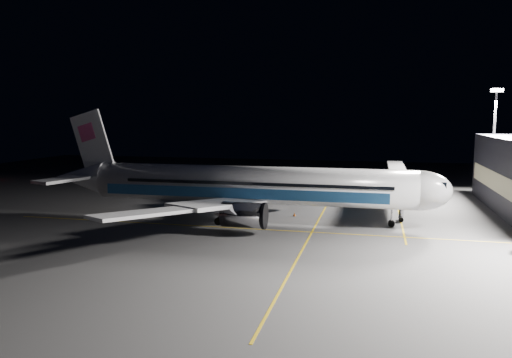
{
  "coord_description": "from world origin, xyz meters",
  "views": [
    {
      "loc": [
        17.96,
        -71.62,
        15.76
      ],
      "look_at": [
        0.45,
        1.47,
        6.0
      ],
      "focal_mm": 35.0,
      "sensor_mm": 36.0,
      "label": 1
    }
  ],
  "objects": [
    {
      "name": "jet_bridge",
      "position": [
        22.0,
        18.06,
        4.58
      ],
      "size": [
        3.6,
        34.4,
        6.3
      ],
      "color": "#B2B2B7",
      "rests_on": "ground"
    },
    {
      "name": "safety_cone_a",
      "position": [
        6.0,
        4.0,
        0.3
      ],
      "size": [
        0.41,
        0.41,
        0.61
      ],
      "primitive_type": "cone",
      "color": "#E35909",
      "rests_on": "ground"
    },
    {
      "name": "ground",
      "position": [
        0.0,
        0.0,
        0.0
      ],
      "size": [
        200.0,
        200.0,
        0.0
      ],
      "primitive_type": "plane",
      "color": "#4C4C4F",
      "rests_on": "ground"
    },
    {
      "name": "baggage_tug",
      "position": [
        -2.97,
        15.49,
        0.87
      ],
      "size": [
        2.77,
        2.3,
        1.89
      ],
      "rotation": [
        0.0,
        0.0,
        -0.09
      ],
      "color": "black",
      "rests_on": "ground"
    },
    {
      "name": "guide_line_main",
      "position": [
        10.0,
        0.0,
        0.01
      ],
      "size": [
        0.25,
        80.0,
        0.01
      ],
      "primitive_type": "cube",
      "color": "gold",
      "rests_on": "ground"
    },
    {
      "name": "airliner",
      "position": [
        -1.08,
        0.0,
        5.16
      ],
      "size": [
        61.48,
        54.22,
        16.64
      ],
      "color": "silver",
      "rests_on": "ground"
    },
    {
      "name": "guide_line_side",
      "position": [
        22.0,
        10.0,
        0.01
      ],
      "size": [
        0.25,
        40.0,
        0.01
      ],
      "primitive_type": "cube",
      "color": "gold",
      "rests_on": "ground"
    },
    {
      "name": "safety_cone_b",
      "position": [
        -2.82,
        14.0,
        0.3
      ],
      "size": [
        0.39,
        0.39,
        0.59
      ],
      "primitive_type": "cone",
      "color": "#E35909",
      "rests_on": "ground"
    },
    {
      "name": "guide_line_cross",
      "position": [
        0.0,
        -6.0,
        0.01
      ],
      "size": [
        70.0,
        0.25,
        0.01
      ],
      "primitive_type": "cube",
      "color": "gold",
      "rests_on": "ground"
    },
    {
      "name": "safety_cone_c",
      "position": [
        -2.22,
        14.0,
        0.27
      ],
      "size": [
        0.36,
        0.36,
        0.54
      ],
      "primitive_type": "cone",
      "color": "#E35909",
      "rests_on": "ground"
    },
    {
      "name": "floodlight_mast_north",
      "position": [
        40.0,
        31.99,
        12.37
      ],
      "size": [
        2.4,
        0.68,
        20.7
      ],
      "color": "#59595E",
      "rests_on": "ground"
    }
  ]
}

